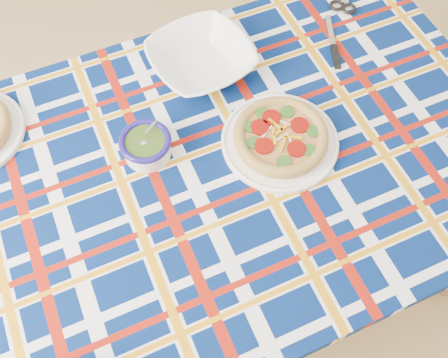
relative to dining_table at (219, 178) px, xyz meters
name	(u,v)px	position (x,y,z in m)	size (l,w,h in m)	color
floor	(208,248)	(-0.02, 0.07, -0.64)	(4.00, 4.00, 0.00)	#977A4E
dining_table	(219,178)	(0.00, 0.00, 0.00)	(1.54, 0.99, 0.71)	brown
tablecloth	(219,174)	(0.00, 0.00, 0.02)	(1.54, 0.97, 0.10)	#04184C
main_focaccia_plate	(281,136)	(0.16, 0.00, 0.10)	(0.30, 0.30, 0.06)	#B2723F
pesto_bowl	(146,145)	(-0.15, 0.09, 0.11)	(0.13, 0.13, 0.08)	#21380F
serving_bowl	(201,59)	(0.07, 0.30, 0.11)	(0.27, 0.27, 0.07)	white
table_knife	(331,32)	(0.46, 0.29, 0.08)	(0.22, 0.02, 0.01)	silver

